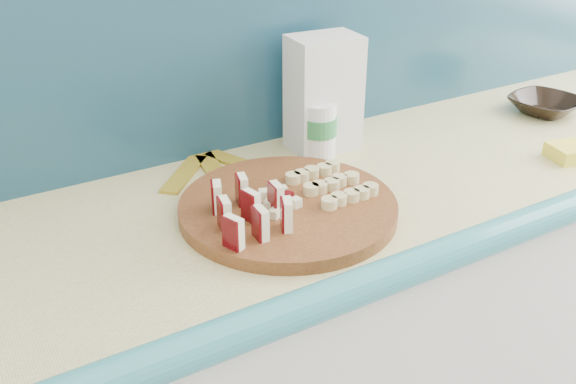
% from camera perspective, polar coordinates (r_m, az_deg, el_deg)
% --- Properties ---
extents(kitchen_counter, '(2.20, 0.63, 0.91)m').
position_cam_1_polar(kitchen_counter, '(1.68, 10.82, -11.45)').
color(kitchen_counter, silver).
rests_on(kitchen_counter, ground).
extents(backsplash, '(2.20, 0.02, 0.50)m').
position_cam_1_polar(backsplash, '(1.57, 6.09, 14.98)').
color(backsplash, teal).
rests_on(backsplash, kitchen_counter).
extents(cutting_board, '(0.42, 0.42, 0.03)m').
position_cam_1_polar(cutting_board, '(1.19, -0.00, -1.39)').
color(cutting_board, '#4E2310').
rests_on(cutting_board, kitchen_counter).
extents(apple_wedges, '(0.14, 0.16, 0.06)m').
position_cam_1_polar(apple_wedges, '(1.10, -3.52, -1.52)').
color(apple_wedges, '#F9EEC7').
rests_on(apple_wedges, cutting_board).
extents(apple_chunks, '(0.06, 0.07, 0.02)m').
position_cam_1_polar(apple_chunks, '(1.17, -1.02, -0.77)').
color(apple_chunks, beige).
rests_on(apple_chunks, cutting_board).
extents(banana_slices, '(0.13, 0.16, 0.02)m').
position_cam_1_polar(banana_slices, '(1.23, 3.86, 0.73)').
color(banana_slices, '#CAB87B').
rests_on(banana_slices, cutting_board).
extents(brown_bowl, '(0.20, 0.20, 0.04)m').
position_cam_1_polar(brown_bowl, '(1.80, 21.90, 7.17)').
color(brown_bowl, black).
rests_on(brown_bowl, kitchen_counter).
extents(flour_bag, '(0.16, 0.12, 0.26)m').
position_cam_1_polar(flour_bag, '(1.43, 3.17, 8.73)').
color(flour_bag, silver).
rests_on(flour_bag, kitchen_counter).
extents(canister, '(0.08, 0.08, 0.12)m').
position_cam_1_polar(canister, '(1.40, 2.81, 5.63)').
color(canister, white).
rests_on(canister, kitchen_counter).
extents(sponge, '(0.12, 0.10, 0.03)m').
position_cam_1_polar(sponge, '(1.54, 24.09, 3.31)').
color(sponge, yellow).
rests_on(sponge, kitchen_counter).
extents(banana_peel, '(0.25, 0.21, 0.01)m').
position_cam_1_polar(banana_peel, '(1.38, -6.85, 2.26)').
color(banana_peel, gold).
rests_on(banana_peel, kitchen_counter).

